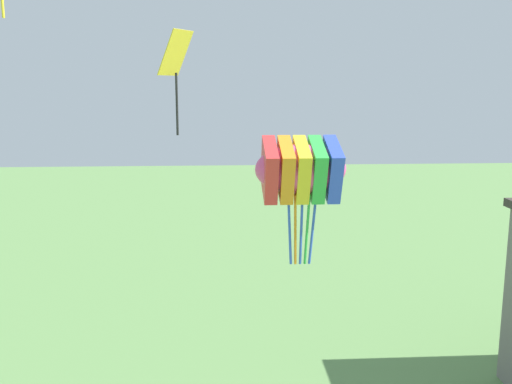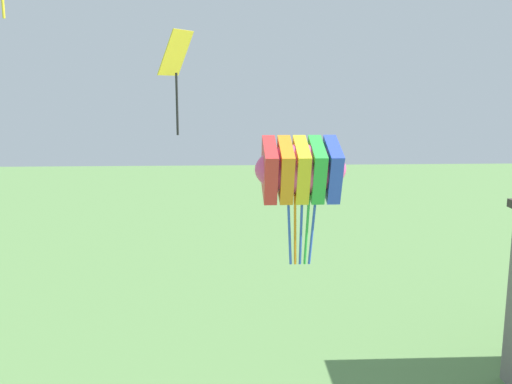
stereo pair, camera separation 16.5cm
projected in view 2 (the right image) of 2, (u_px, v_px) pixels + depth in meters
name	position (u px, v px, depth m)	size (l,w,h in m)	color
kite_rainbow_parafoil	(301.00, 170.00, 11.90)	(1.94, 1.40, 2.73)	#E54C8C
kite_yellow_diamond	(176.00, 63.00, 11.70)	(0.74, 0.84, 2.13)	yellow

